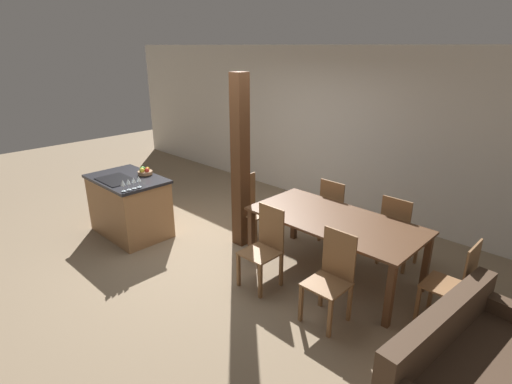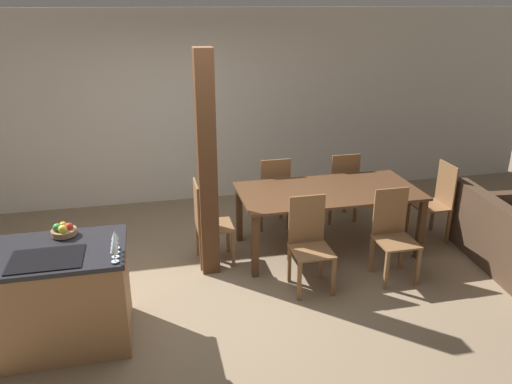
# 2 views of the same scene
# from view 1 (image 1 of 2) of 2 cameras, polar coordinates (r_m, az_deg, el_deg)

# --- Properties ---
(ground_plane) EXTENTS (16.00, 16.00, 0.00)m
(ground_plane) POSITION_cam_1_polar(r_m,az_deg,el_deg) (5.70, -5.79, -8.03)
(ground_plane) COLOR #847056
(wall_back) EXTENTS (11.20, 0.08, 2.70)m
(wall_back) POSITION_cam_1_polar(r_m,az_deg,el_deg) (7.09, 10.16, 9.03)
(wall_back) COLOR silver
(wall_back) RESTS_ON ground_plane
(kitchen_island) EXTENTS (1.20, 0.79, 0.89)m
(kitchen_island) POSITION_cam_1_polar(r_m,az_deg,el_deg) (6.23, -17.60, -1.87)
(kitchen_island) COLOR #9E7047
(kitchen_island) RESTS_ON ground_plane
(fruit_bowl) EXTENTS (0.21, 0.21, 0.11)m
(fruit_bowl) POSITION_cam_1_polar(r_m,az_deg,el_deg) (6.12, -15.61, 2.84)
(fruit_bowl) COLOR #99704C
(fruit_bowl) RESTS_ON kitchen_island
(wine_glass_near) EXTENTS (0.06, 0.06, 0.16)m
(wine_glass_near) POSITION_cam_1_polar(r_m,az_deg,el_deg) (5.46, -18.49, 1.21)
(wine_glass_near) COLOR silver
(wine_glass_near) RESTS_ON kitchen_island
(wine_glass_middle) EXTENTS (0.06, 0.06, 0.16)m
(wine_glass_middle) POSITION_cam_1_polar(r_m,az_deg,el_deg) (5.49, -17.79, 1.40)
(wine_glass_middle) COLOR silver
(wine_glass_middle) RESTS_ON kitchen_island
(wine_glass_far) EXTENTS (0.06, 0.06, 0.16)m
(wine_glass_far) POSITION_cam_1_polar(r_m,az_deg,el_deg) (5.53, -17.10, 1.59)
(wine_glass_far) COLOR silver
(wine_glass_far) RESTS_ON kitchen_island
(wine_glass_end) EXTENTS (0.06, 0.06, 0.16)m
(wine_glass_end) POSITION_cam_1_polar(r_m,az_deg,el_deg) (5.56, -16.42, 1.77)
(wine_glass_end) COLOR silver
(wine_glass_end) RESTS_ON kitchen_island
(dining_table) EXTENTS (2.06, 1.01, 0.75)m
(dining_table) POSITION_cam_1_polar(r_m,az_deg,el_deg) (4.88, 11.15, -4.66)
(dining_table) COLOR #51331E
(dining_table) RESTS_ON ground_plane
(dining_chair_near_left) EXTENTS (0.40, 0.40, 0.96)m
(dining_chair_near_left) POSITION_cam_1_polar(r_m,az_deg,el_deg) (4.69, 1.24, -7.71)
(dining_chair_near_left) COLOR brown
(dining_chair_near_left) RESTS_ON ground_plane
(dining_chair_near_right) EXTENTS (0.40, 0.40, 0.96)m
(dining_chair_near_right) POSITION_cam_1_polar(r_m,az_deg,el_deg) (4.20, 10.73, -11.72)
(dining_chair_near_right) COLOR brown
(dining_chair_near_right) RESTS_ON ground_plane
(dining_chair_far_left) EXTENTS (0.40, 0.40, 0.96)m
(dining_chair_far_left) POSITION_cam_1_polar(r_m,az_deg,el_deg) (5.74, 11.22, -2.68)
(dining_chair_far_left) COLOR brown
(dining_chair_far_left) RESTS_ON ground_plane
(dining_chair_far_right) EXTENTS (0.40, 0.40, 0.96)m
(dining_chair_far_right) POSITION_cam_1_polar(r_m,az_deg,el_deg) (5.34, 19.54, -5.28)
(dining_chair_far_right) COLOR brown
(dining_chair_far_right) RESTS_ON ground_plane
(dining_chair_head_end) EXTENTS (0.40, 0.40, 0.96)m
(dining_chair_head_end) POSITION_cam_1_polar(r_m,az_deg,el_deg) (5.76, -0.70, -2.20)
(dining_chair_head_end) COLOR brown
(dining_chair_head_end) RESTS_ON ground_plane
(dining_chair_foot_end) EXTENTS (0.40, 0.40, 0.96)m
(dining_chair_foot_end) POSITION_cam_1_polar(r_m,az_deg,el_deg) (4.46, 26.53, -11.65)
(dining_chair_foot_end) COLOR brown
(dining_chair_foot_end) RESTS_ON ground_plane
(couch) EXTENTS (0.96, 1.73, 0.78)m
(couch) POSITION_cam_1_polar(r_m,az_deg,el_deg) (3.77, 28.53, -22.47)
(couch) COLOR #473323
(couch) RESTS_ON ground_plane
(timber_post) EXTENTS (0.19, 0.19, 2.38)m
(timber_post) POSITION_cam_1_polar(r_m,az_deg,el_deg) (5.40, -2.25, 4.08)
(timber_post) COLOR #4C2D19
(timber_post) RESTS_ON ground_plane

